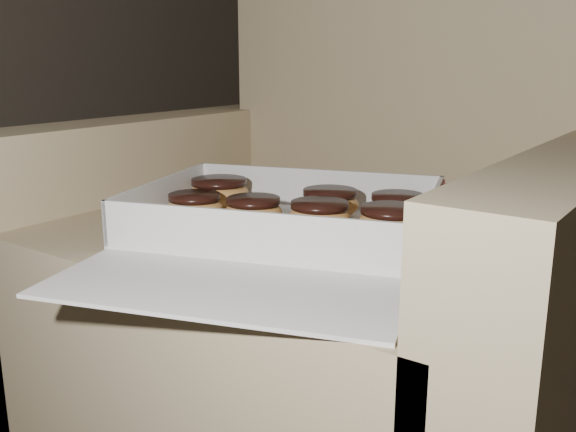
# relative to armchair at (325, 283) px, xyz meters

# --- Properties ---
(armchair) EXTENTS (0.92, 0.78, 0.96)m
(armchair) POSITION_rel_armchair_xyz_m (0.00, 0.00, 0.00)
(armchair) COLOR #8E815A
(armchair) RESTS_ON floor
(bakery_box) EXTENTS (0.56, 0.61, 0.07)m
(bakery_box) POSITION_rel_armchair_xyz_m (0.04, -0.19, 0.14)
(bakery_box) COLOR silver
(bakery_box) RESTS_ON armchair
(donut_a) EXTENTS (0.09, 0.09, 0.05)m
(donut_a) POSITION_rel_armchair_xyz_m (0.04, -0.05, 0.16)
(donut_a) COLOR #E09A4E
(donut_a) RESTS_ON bakery_box
(donut_b) EXTENTS (0.09, 0.09, 0.05)m
(donut_b) POSITION_rel_armchair_xyz_m (0.07, -0.13, 0.16)
(donut_b) COLOR #E09A4E
(donut_b) RESTS_ON bakery_box
(donut_c) EXTENTS (0.10, 0.10, 0.05)m
(donut_c) POSITION_rel_armchair_xyz_m (-0.15, -0.10, 0.16)
(donut_c) COLOR #E09A4E
(donut_c) RESTS_ON bakery_box
(donut_d) EXTENTS (0.09, 0.09, 0.05)m
(donut_d) POSITION_rel_armchair_xyz_m (0.17, -0.10, 0.16)
(donut_d) COLOR #E09A4E
(donut_d) RESTS_ON bakery_box
(donut_e) EXTENTS (0.09, 0.09, 0.04)m
(donut_e) POSITION_rel_armchair_xyz_m (-0.03, -0.16, 0.16)
(donut_e) COLOR #E09A4E
(donut_e) RESTS_ON bakery_box
(donut_f) EXTENTS (0.09, 0.09, 0.04)m
(donut_f) POSITION_rel_armchair_xyz_m (0.14, -0.01, 0.16)
(donut_f) COLOR #E09A4E
(donut_f) RESTS_ON bakery_box
(donut_g) EXTENTS (0.09, 0.09, 0.04)m
(donut_g) POSITION_rel_armchair_xyz_m (-0.12, -0.19, 0.16)
(donut_g) COLOR #E09A4E
(donut_g) RESTS_ON bakery_box
(crumb_a) EXTENTS (0.01, 0.01, 0.00)m
(crumb_a) POSITION_rel_armchair_xyz_m (0.16, -0.12, 0.14)
(crumb_a) COLOR black
(crumb_a) RESTS_ON bakery_box
(crumb_b) EXTENTS (0.01, 0.01, 0.00)m
(crumb_b) POSITION_rel_armchair_xyz_m (-0.12, -0.24, 0.14)
(crumb_b) COLOR black
(crumb_b) RESTS_ON bakery_box
(crumb_c) EXTENTS (0.01, 0.01, 0.00)m
(crumb_c) POSITION_rel_armchair_xyz_m (-0.02, -0.23, 0.14)
(crumb_c) COLOR black
(crumb_c) RESTS_ON bakery_box
(crumb_d) EXTENTS (0.01, 0.01, 0.00)m
(crumb_d) POSITION_rel_armchair_xyz_m (-0.10, -0.25, 0.14)
(crumb_d) COLOR black
(crumb_d) RESTS_ON bakery_box
(crumb_e) EXTENTS (0.01, 0.01, 0.00)m
(crumb_e) POSITION_rel_armchair_xyz_m (-0.12, -0.23, 0.14)
(crumb_e) COLOR black
(crumb_e) RESTS_ON bakery_box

